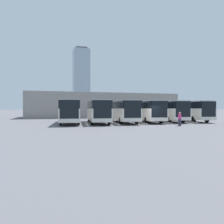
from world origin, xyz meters
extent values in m
plane|color=#5B5B60|center=(0.00, 0.00, 0.00)|extent=(600.00, 600.00, 0.00)
cube|color=silver|center=(-9.84, -5.80, 1.29)|extent=(3.85, 11.47, 1.69)
cube|color=black|center=(-9.84, -5.80, 2.65)|extent=(3.79, 11.30, 1.03)
cube|color=black|center=(-9.16, -0.20, 2.06)|extent=(2.21, 0.30, 2.22)
cube|color=silver|center=(-9.16, -0.20, 0.67)|extent=(2.38, 0.35, 0.40)
cube|color=silver|center=(-9.84, -5.80, 3.23)|extent=(3.69, 11.01, 0.12)
cylinder|color=black|center=(-10.52, -2.21, 0.48)|extent=(0.41, 0.99, 0.96)
cylinder|color=black|center=(-8.32, -2.47, 0.48)|extent=(0.41, 0.99, 0.96)
cylinder|color=black|center=(-11.36, -9.13, 0.48)|extent=(0.41, 0.99, 0.96)
cylinder|color=black|center=(-9.15, -9.39, 0.48)|extent=(0.41, 0.99, 0.96)
cube|color=#B2B2AD|center=(-7.87, -4.11, 0.07)|extent=(1.17, 7.75, 0.15)
cube|color=silver|center=(-5.90, -6.22, 1.29)|extent=(3.85, 11.47, 1.69)
cube|color=black|center=(-5.90, -6.22, 2.65)|extent=(3.79, 11.30, 1.03)
cube|color=black|center=(-5.23, -0.62, 2.06)|extent=(2.21, 0.30, 2.22)
cube|color=silver|center=(-5.23, -0.61, 0.67)|extent=(2.38, 0.35, 0.40)
cube|color=silver|center=(-5.90, -6.22, 3.23)|extent=(3.69, 11.01, 0.12)
cylinder|color=black|center=(-6.59, -2.62, 0.48)|extent=(0.41, 0.99, 0.96)
cylinder|color=black|center=(-4.38, -2.89, 0.48)|extent=(0.41, 0.99, 0.96)
cylinder|color=black|center=(-7.42, -9.55, 0.48)|extent=(0.41, 0.99, 0.96)
cylinder|color=black|center=(-5.22, -9.81, 0.48)|extent=(0.41, 0.99, 0.96)
cube|color=#B2B2AD|center=(-3.93, -4.53, 0.07)|extent=(1.17, 7.75, 0.15)
cube|color=silver|center=(-1.97, -5.77, 1.29)|extent=(3.85, 11.47, 1.69)
cube|color=black|center=(-1.97, -5.77, 2.65)|extent=(3.79, 11.30, 1.03)
cube|color=black|center=(-1.29, -0.17, 2.06)|extent=(2.21, 0.30, 2.22)
cube|color=silver|center=(-1.29, -0.16, 0.67)|extent=(2.38, 0.35, 0.40)
cube|color=silver|center=(-1.97, -5.77, 3.23)|extent=(3.69, 11.01, 0.12)
cylinder|color=black|center=(-2.65, -2.17, 0.48)|extent=(0.41, 0.99, 0.96)
cylinder|color=black|center=(-0.45, -2.44, 0.48)|extent=(0.41, 0.99, 0.96)
cylinder|color=black|center=(-3.49, -9.10, 0.48)|extent=(0.41, 0.99, 0.96)
cylinder|color=black|center=(-1.28, -9.36, 0.48)|extent=(0.41, 0.99, 0.96)
cube|color=#B2B2AD|center=(0.00, -4.08, 0.07)|extent=(1.17, 7.75, 0.15)
cube|color=silver|center=(1.97, -5.46, 1.29)|extent=(3.85, 11.47, 1.69)
cube|color=black|center=(1.97, -5.46, 2.65)|extent=(3.79, 11.30, 1.03)
cube|color=black|center=(2.64, 0.14, 2.06)|extent=(2.21, 0.30, 2.22)
cube|color=silver|center=(2.64, 0.14, 0.67)|extent=(2.38, 0.35, 0.40)
cube|color=silver|center=(1.97, -5.46, 3.23)|extent=(3.69, 11.01, 0.12)
cylinder|color=black|center=(1.28, -1.86, 0.48)|extent=(0.41, 0.99, 0.96)
cylinder|color=black|center=(3.49, -2.13, 0.48)|extent=(0.41, 0.99, 0.96)
cylinder|color=black|center=(0.45, -8.79, 0.48)|extent=(0.41, 0.99, 0.96)
cylinder|color=black|center=(2.65, -9.05, 0.48)|extent=(0.41, 0.99, 0.96)
cube|color=#B2B2AD|center=(3.93, -3.77, 0.07)|extent=(1.17, 7.75, 0.15)
cube|color=silver|center=(5.90, -5.36, 1.29)|extent=(3.85, 11.47, 1.69)
cube|color=black|center=(5.90, -5.36, 2.65)|extent=(3.79, 11.30, 1.03)
cube|color=black|center=(6.58, 0.24, 2.06)|extent=(2.21, 0.30, 2.22)
cube|color=silver|center=(6.58, 0.24, 0.67)|extent=(2.38, 0.35, 0.40)
cube|color=silver|center=(5.90, -5.36, 3.23)|extent=(3.69, 11.01, 0.12)
cylinder|color=black|center=(5.22, -1.77, 0.48)|extent=(0.41, 0.99, 0.96)
cylinder|color=black|center=(7.42, -2.03, 0.48)|extent=(0.41, 0.99, 0.96)
cylinder|color=black|center=(4.38, -8.69, 0.48)|extent=(0.41, 0.99, 0.96)
cylinder|color=black|center=(6.59, -8.96, 0.48)|extent=(0.41, 0.99, 0.96)
cube|color=#B2B2AD|center=(7.87, -3.68, 0.07)|extent=(1.17, 7.75, 0.15)
cube|color=silver|center=(9.84, -5.71, 1.29)|extent=(3.85, 11.47, 1.69)
cube|color=black|center=(9.84, -5.71, 2.65)|extent=(3.79, 11.30, 1.03)
cube|color=black|center=(10.51, -0.11, 2.06)|extent=(2.21, 0.30, 2.22)
cube|color=silver|center=(10.51, -0.11, 0.67)|extent=(2.38, 0.35, 0.40)
cube|color=silver|center=(9.84, -5.71, 3.23)|extent=(3.69, 11.01, 0.12)
cylinder|color=black|center=(9.15, -2.12, 0.48)|extent=(0.41, 0.99, 0.96)
cylinder|color=black|center=(11.36, -2.38, 0.48)|extent=(0.41, 0.99, 0.96)
cylinder|color=black|center=(8.32, -9.04, 0.48)|extent=(0.41, 0.99, 0.96)
cylinder|color=black|center=(10.52, -9.31, 0.48)|extent=(0.41, 0.99, 0.96)
cylinder|color=#38384C|center=(-2.65, 2.60, 0.42)|extent=(0.25, 0.25, 0.83)
cylinder|color=#38384C|center=(-2.56, 2.41, 0.42)|extent=(0.25, 0.25, 0.83)
cylinder|color=#D13375|center=(-2.60, 2.51, 1.16)|extent=(0.51, 0.51, 0.66)
sphere|color=tan|center=(-2.60, 2.51, 1.60)|extent=(0.23, 0.23, 0.23)
cube|color=gray|center=(0.00, -26.21, 2.86)|extent=(35.42, 10.42, 5.71)
cube|color=silver|center=(0.00, -32.92, 5.46)|extent=(35.42, 3.00, 0.24)
cylinder|color=slate|center=(-12.40, -34.02, 2.73)|extent=(0.20, 0.20, 5.46)
cylinder|color=slate|center=(12.40, -34.02, 2.73)|extent=(0.20, 0.20, 5.46)
cube|color=#93A8B7|center=(-24.85, -230.96, 35.33)|extent=(18.36, 18.36, 70.66)
cube|color=#4C4C51|center=(-24.85, -230.96, 71.86)|extent=(12.85, 12.85, 2.40)
camera|label=1|loc=(12.91, 25.78, 2.18)|focal=35.00mm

